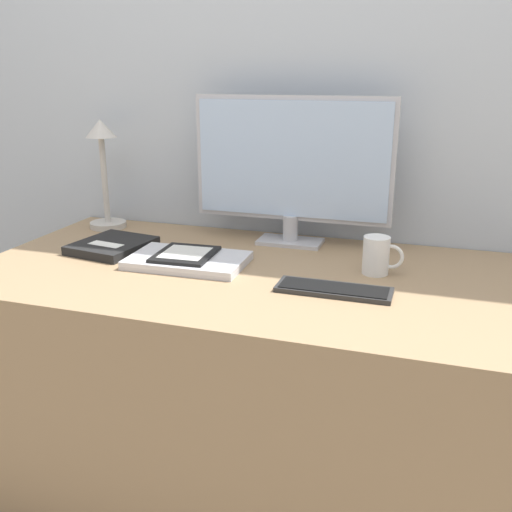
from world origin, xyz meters
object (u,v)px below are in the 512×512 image
object	(u,v)px
monitor	(292,166)
notebook	(112,246)
keyboard	(334,289)
coffee_mug	(377,255)
laptop	(188,260)
desk_lamp	(103,163)
ereader	(185,254)

from	to	relation	value
monitor	notebook	size ratio (longest dim) A/B	2.48
keyboard	coffee_mug	distance (m)	0.20
laptop	coffee_mug	world-z (taller)	coffee_mug
keyboard	coffee_mug	world-z (taller)	coffee_mug
monitor	coffee_mug	bearing A→B (deg)	-35.12
laptop	desk_lamp	world-z (taller)	desk_lamp
desk_lamp	notebook	world-z (taller)	desk_lamp
keyboard	notebook	bearing A→B (deg)	168.91
monitor	coffee_mug	size ratio (longest dim) A/B	5.69
keyboard	monitor	bearing A→B (deg)	119.09
notebook	coffee_mug	xyz separation A→B (m)	(0.80, 0.03, 0.04)
monitor	keyboard	world-z (taller)	monitor
ereader	coffee_mug	size ratio (longest dim) A/B	1.69
monitor	laptop	size ratio (longest dim) A/B	1.87
ereader	coffee_mug	distance (m)	0.54
notebook	ereader	bearing A→B (deg)	-11.06
monitor	laptop	world-z (taller)	monitor
monitor	notebook	world-z (taller)	monitor
keyboard	laptop	xyz separation A→B (m)	(-0.44, 0.08, 0.01)
monitor	coffee_mug	distance (m)	0.41
desk_lamp	notebook	size ratio (longest dim) A/B	1.48
coffee_mug	desk_lamp	bearing A→B (deg)	168.18
monitor	keyboard	xyz separation A→B (m)	(0.21, -0.38, -0.24)
monitor	laptop	bearing A→B (deg)	-127.15
laptop	keyboard	bearing A→B (deg)	-10.96
keyboard	desk_lamp	size ratio (longest dim) A/B	0.77
monitor	ereader	size ratio (longest dim) A/B	3.36
monitor	desk_lamp	xyz separation A→B (m)	(-0.66, -0.01, -0.02)
keyboard	ereader	bearing A→B (deg)	168.90
notebook	coffee_mug	world-z (taller)	coffee_mug
keyboard	coffee_mug	xyz separation A→B (m)	(0.08, 0.17, 0.04)
monitor	laptop	distance (m)	0.44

